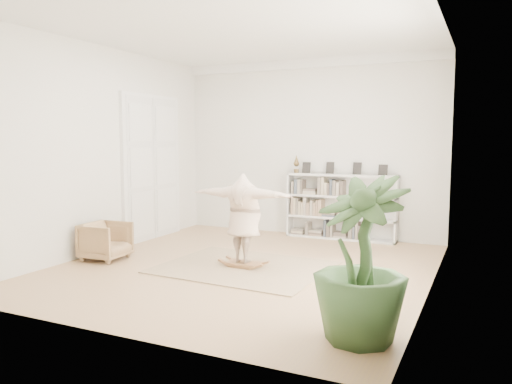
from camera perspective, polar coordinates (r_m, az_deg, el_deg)
floor at (r=7.87m, az=-1.33°, el=-8.57°), size 6.00×6.00×0.00m
room_shell at (r=10.44m, az=6.07°, el=14.40°), size 6.00×6.00×6.00m
doors at (r=10.17m, az=-11.78°, el=2.61°), size 0.09×1.78×2.92m
bookshelf at (r=10.08m, az=9.66°, el=-1.75°), size 2.20×0.35×1.64m
armchair at (r=8.65m, az=-16.80°, el=-5.38°), size 0.72×0.71×0.62m
rug at (r=7.81m, az=-1.39°, el=-8.60°), size 2.59×2.11×0.02m
rocker_board at (r=7.80m, az=-1.40°, el=-8.17°), size 0.54×0.34×0.11m
person at (r=7.65m, az=-1.41°, el=-2.73°), size 1.71×0.54×1.37m
houseplant at (r=5.00m, az=11.86°, el=-7.55°), size 1.22×1.22×1.64m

